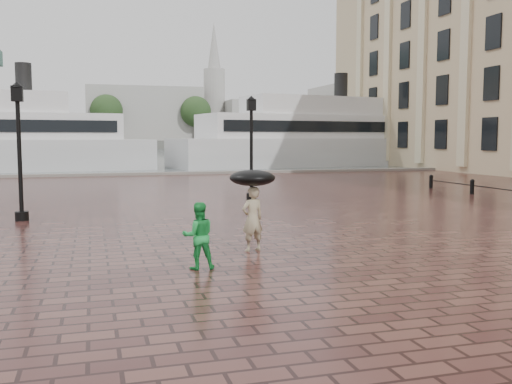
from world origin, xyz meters
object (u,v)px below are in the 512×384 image
adult_pedestrian (252,219)px  child_pedestrian (198,236)px  ferry_far (312,138)px  street_lamps (60,147)px

adult_pedestrian → child_pedestrian: size_ratio=1.12×
adult_pedestrian → ferry_far: (16.86, 38.73, 1.93)m
street_lamps → child_pedestrian: size_ratio=11.01×
street_lamps → child_pedestrian: 14.34m
adult_pedestrian → ferry_far: bearing=-128.4°
street_lamps → ferry_far: bearing=50.4°
street_lamps → ferry_far: size_ratio=0.55×
street_lamps → adult_pedestrian: (4.96, -12.34, -1.54)m
child_pedestrian → ferry_far: size_ratio=0.05×
child_pedestrian → ferry_far: ferry_far is taller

